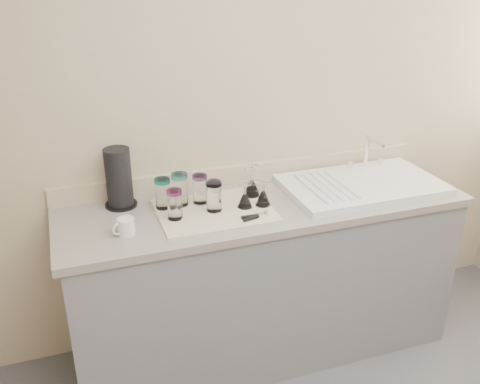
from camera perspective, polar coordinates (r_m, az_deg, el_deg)
name	(u,v)px	position (r m, az deg, el deg)	size (l,w,h in m)	color
room_envelope	(441,160)	(1.47, 20.69, 3.18)	(3.54, 3.50, 2.52)	#4E4E53
counter_unit	(263,278)	(2.90, 2.52, -9.14)	(2.06, 0.62, 0.90)	slate
sink_unit	(361,184)	(2.91, 12.83, 0.82)	(0.82, 0.50, 0.22)	white
dish_towel	(215,210)	(2.59, -2.72, -1.98)	(0.55, 0.42, 0.01)	white
tumbler_teal	(163,193)	(2.60, -8.23, -0.13)	(0.08, 0.08, 0.15)	white
tumbler_cyan	(180,189)	(2.62, -6.44, 0.29)	(0.08, 0.08, 0.16)	white
tumbler_purple	(200,189)	(2.64, -4.30, 0.34)	(0.07, 0.07, 0.15)	white
tumbler_magenta	(175,204)	(2.49, -6.98, -1.30)	(0.07, 0.07, 0.14)	white
tumbler_lavender	(214,196)	(2.55, -2.79, -0.42)	(0.08, 0.08, 0.15)	white
goblet_back_right	(252,186)	(2.72, 1.26, 0.68)	(0.09, 0.09, 0.15)	white
goblet_front_left	(245,199)	(2.60, 0.52, -0.71)	(0.07, 0.07, 0.13)	white
goblet_front_right	(263,196)	(2.62, 2.48, -0.47)	(0.08, 0.08, 0.14)	white
can_opener	(255,216)	(2.50, 1.62, -2.62)	(0.13, 0.05, 0.02)	silver
white_mug	(126,227)	(2.42, -12.11, -3.63)	(0.11, 0.10, 0.08)	white
paper_towel_roll	(119,179)	(2.65, -12.80, 1.41)	(0.16, 0.16, 0.30)	black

